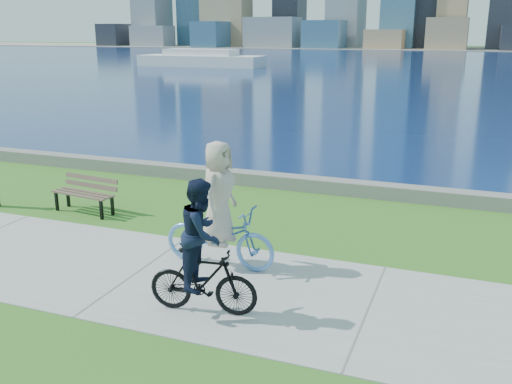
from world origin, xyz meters
TOP-DOWN VIEW (x-y plane):
  - ground at (0.00, 0.00)m, footprint 320.00×320.00m
  - concrete_path at (0.00, 0.00)m, footprint 80.00×3.50m
  - seawall at (0.00, 6.20)m, footprint 90.00×0.50m
  - bay_water at (0.00, 72.00)m, footprint 320.00×131.00m
  - far_shore at (0.00, 130.00)m, footprint 320.00×30.00m
  - ferry_near at (-24.82, 52.79)m, footprint 14.57×4.16m
  - park_bench at (-2.99, 2.57)m, footprint 1.63×0.74m
  - cyclist_woman at (1.21, 0.79)m, footprint 0.79×2.11m
  - cyclist_man at (1.72, -0.91)m, footprint 0.71×1.70m

SIDE VIEW (x-z plane):
  - ground at x=0.00m, z-range 0.00..0.00m
  - bay_water at x=0.00m, z-range 0.00..0.01m
  - concrete_path at x=0.00m, z-range 0.00..0.02m
  - far_shore at x=0.00m, z-range 0.00..0.12m
  - seawall at x=0.00m, z-range 0.00..0.35m
  - park_bench at x=-2.99m, z-range 0.09..0.91m
  - ferry_near at x=-24.82m, z-range -0.17..1.81m
  - cyclist_woman at x=1.21m, z-range -0.27..1.99m
  - cyclist_man at x=1.72m, z-range -0.14..1.91m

